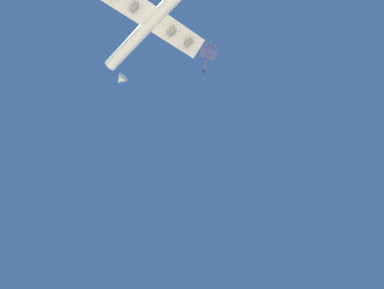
% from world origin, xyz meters
% --- Properties ---
extents(carrier_jet, '(65.00, 56.30, 23.24)m').
position_xyz_m(carrier_jet, '(19.36, 88.53, 152.57)').
color(carrier_jet, white).
extents(chase_jet_trailing, '(10.62, 14.39, 4.00)m').
position_xyz_m(chase_jet_trailing, '(-2.95, 65.18, 134.68)').
color(chase_jet_trailing, '#38478C').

